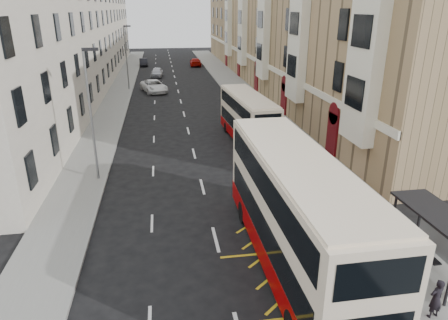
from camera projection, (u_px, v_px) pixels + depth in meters
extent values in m
plane|color=black|center=(230.00, 296.00, 15.18)|extent=(200.00, 200.00, 0.00)
cube|color=slate|center=(255.00, 106.00, 43.98)|extent=(4.00, 120.00, 0.15)
cube|color=slate|center=(111.00, 111.00, 41.74)|extent=(3.00, 120.00, 0.15)
cube|color=gray|center=(238.00, 107.00, 43.69)|extent=(0.25, 120.00, 0.15)
cube|color=gray|center=(126.00, 111.00, 41.95)|extent=(0.25, 120.00, 0.15)
cube|color=tan|center=(280.00, 28.00, 56.63)|extent=(10.00, 79.00, 15.00)
cube|color=#ECE8CF|center=(245.00, 54.00, 57.16)|extent=(0.18, 79.00, 0.50)
cube|color=#ECE8CF|center=(365.00, 58.00, 23.12)|extent=(0.80, 3.20, 10.00)
cube|color=#ECE8CF|center=(298.00, 42.00, 34.18)|extent=(0.80, 3.20, 10.00)
cube|color=#ECE8CF|center=(263.00, 33.00, 45.25)|extent=(0.80, 3.20, 10.00)
cube|color=#ECE8CF|center=(243.00, 28.00, 56.32)|extent=(0.80, 3.20, 10.00)
cube|color=#ECE8CF|center=(228.00, 25.00, 67.39)|extent=(0.80, 3.20, 10.00)
cube|color=#53080D|center=(332.00, 134.00, 28.93)|extent=(0.20, 1.60, 3.00)
cube|color=#53080D|center=(284.00, 99.00, 39.99)|extent=(0.20, 1.60, 3.00)
cube|color=#53080D|center=(256.00, 79.00, 51.06)|extent=(0.20, 1.60, 3.00)
cube|color=#53080D|center=(239.00, 66.00, 62.13)|extent=(0.20, 1.60, 3.00)
cube|color=#53080D|center=(226.00, 57.00, 73.20)|extent=(0.20, 1.60, 3.00)
cube|color=beige|center=(72.00, 38.00, 52.86)|extent=(9.00, 79.00, 13.00)
cube|color=black|center=(392.00, 222.00, 17.51)|extent=(0.08, 0.08, 2.60)
cube|color=black|center=(419.00, 220.00, 17.70)|extent=(0.08, 0.08, 2.60)
cube|color=black|center=(440.00, 215.00, 15.37)|extent=(1.65, 4.25, 0.10)
cube|color=black|center=(426.00, 254.00, 16.74)|extent=(0.35, 1.60, 0.06)
cylinder|color=red|center=(356.00, 233.00, 18.16)|extent=(0.06, 0.06, 1.00)
cylinder|color=red|center=(328.00, 201.00, 21.16)|extent=(0.06, 0.06, 1.00)
cylinder|color=red|center=(306.00, 177.00, 24.16)|extent=(0.06, 0.06, 1.00)
cube|color=red|center=(328.00, 193.00, 20.99)|extent=(0.05, 6.50, 0.06)
cube|color=red|center=(328.00, 200.00, 21.14)|extent=(0.05, 6.50, 0.06)
cylinder|color=slate|center=(91.00, 117.00, 23.83)|extent=(0.16, 0.16, 8.00)
cube|color=black|center=(90.00, 49.00, 22.50)|extent=(0.90, 0.18, 0.18)
cylinder|color=slate|center=(126.00, 58.00, 51.50)|extent=(0.16, 0.16, 8.00)
cube|color=black|center=(127.00, 26.00, 50.17)|extent=(0.90, 0.18, 0.18)
cube|color=beige|center=(295.00, 211.00, 16.05)|extent=(2.88, 12.28, 4.40)
cube|color=#8D0001|center=(293.00, 247.00, 16.66)|extent=(2.92, 12.32, 1.00)
cube|color=black|center=(294.00, 223.00, 16.24)|extent=(2.92, 11.30, 1.23)
cube|color=black|center=(297.00, 180.00, 15.56)|extent=(2.92, 11.30, 1.11)
cube|color=beige|center=(299.00, 159.00, 15.24)|extent=(2.77, 11.79, 0.13)
cube|color=black|center=(258.00, 166.00, 21.84)|extent=(2.37, 0.11, 1.45)
cube|color=black|center=(259.00, 126.00, 21.03)|extent=(1.95, 0.10, 0.50)
cylinder|color=black|center=(243.00, 212.00, 20.20)|extent=(0.32, 1.12, 1.11)
cylinder|color=black|center=(291.00, 208.00, 20.58)|extent=(0.32, 1.12, 1.11)
cylinder|color=black|center=(366.00, 317.00, 13.35)|extent=(0.32, 1.12, 1.11)
cube|color=beige|center=(248.00, 118.00, 31.63)|extent=(2.87, 9.91, 3.51)
cube|color=#8D0001|center=(247.00, 134.00, 32.12)|extent=(2.90, 9.94, 0.80)
cube|color=black|center=(248.00, 123.00, 31.78)|extent=(2.85, 9.13, 0.98)
cube|color=black|center=(248.00, 104.00, 31.24)|extent=(2.85, 9.13, 0.89)
cube|color=beige|center=(248.00, 95.00, 30.99)|extent=(2.75, 9.51, 0.11)
cube|color=black|center=(233.00, 108.00, 36.21)|extent=(1.89, 0.20, 1.16)
cube|color=black|center=(233.00, 88.00, 35.55)|extent=(1.56, 0.17, 0.40)
cube|color=black|center=(267.00, 141.00, 27.33)|extent=(1.89, 0.20, 1.07)
cylinder|color=black|center=(226.00, 127.00, 34.86)|extent=(0.31, 0.90, 0.89)
cylinder|color=black|center=(248.00, 126.00, 35.27)|extent=(0.31, 0.90, 0.89)
cylinder|color=black|center=(246.00, 151.00, 29.16)|extent=(0.31, 0.90, 0.89)
cylinder|color=black|center=(272.00, 149.00, 29.57)|extent=(0.31, 0.90, 0.89)
imported|color=black|center=(436.00, 299.00, 13.70)|extent=(0.61, 0.46, 1.52)
imported|color=black|center=(434.00, 226.00, 17.94)|extent=(0.90, 0.72, 1.80)
imported|color=black|center=(336.00, 184.00, 22.20)|extent=(1.10, 0.48, 1.85)
imported|color=white|center=(154.00, 86.00, 51.37)|extent=(3.89, 5.98, 1.53)
imported|color=#B4B6BD|center=(157.00, 72.00, 62.57)|extent=(2.06, 4.37, 1.44)
imported|color=black|center=(143.00, 62.00, 74.25)|extent=(1.66, 4.23, 1.37)
imported|color=#A20600|center=(196.00, 62.00, 74.25)|extent=(2.25, 5.03, 1.43)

